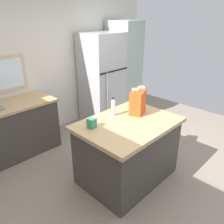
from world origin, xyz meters
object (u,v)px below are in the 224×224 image
object	(u,v)px
bottle	(113,107)
small_box	(92,123)
shopping_bag	(138,102)
refrigerator	(102,79)
kitchen_island	(127,150)
tall_cabinet	(124,68)

from	to	relation	value
bottle	small_box	bearing A→B (deg)	-172.05
small_box	bottle	bearing A→B (deg)	7.95
shopping_bag	refrigerator	bearing A→B (deg)	63.02
kitchen_island	refrigerator	xyz separation A→B (m)	(1.12, 1.69, 0.48)
tall_cabinet	bottle	distance (m)	2.29
shopping_bag	small_box	size ratio (longest dim) A/B	3.04
shopping_bag	small_box	xyz separation A→B (m)	(-0.75, 0.13, -0.11)
tall_cabinet	shopping_bag	world-z (taller)	tall_cabinet
refrigerator	bottle	world-z (taller)	refrigerator
small_box	bottle	world-z (taller)	bottle
refrigerator	tall_cabinet	distance (m)	0.70
kitchen_island	bottle	world-z (taller)	bottle
bottle	kitchen_island	bearing A→B (deg)	-91.70
small_box	bottle	distance (m)	0.46
refrigerator	bottle	distance (m)	1.80
shopping_bag	bottle	xyz separation A→B (m)	(-0.30, 0.19, -0.05)
tall_cabinet	bottle	xyz separation A→B (m)	(-1.81, -1.41, -0.02)
tall_cabinet	shopping_bag	xyz separation A→B (m)	(-1.51, -1.60, 0.03)
refrigerator	shopping_bag	size ratio (longest dim) A/B	4.92
kitchen_island	bottle	xyz separation A→B (m)	(0.01, 0.28, 0.56)
tall_cabinet	shopping_bag	size ratio (longest dim) A/B	5.46
kitchen_island	tall_cabinet	bearing A→B (deg)	43.02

